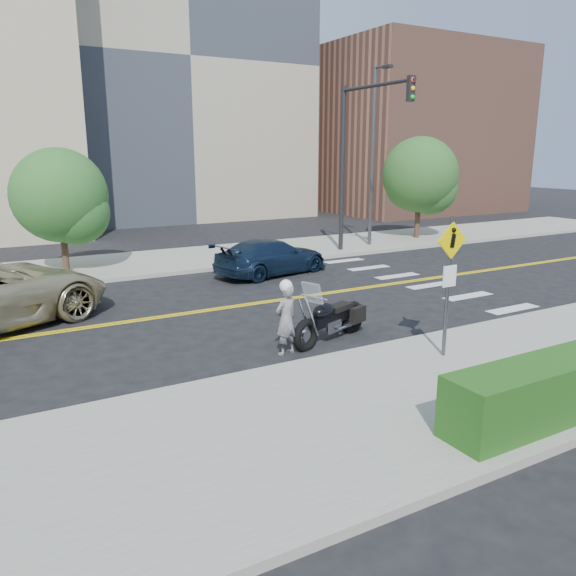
# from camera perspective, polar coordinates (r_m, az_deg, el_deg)

# --- Properties ---
(ground_plane) EXTENTS (120.00, 120.00, 0.00)m
(ground_plane) POSITION_cam_1_polar(r_m,az_deg,el_deg) (15.87, -12.37, -2.84)
(ground_plane) COLOR black
(ground_plane) RESTS_ON ground
(sidewalk_near) EXTENTS (60.00, 5.00, 0.15)m
(sidewalk_near) POSITION_cam_1_polar(r_m,az_deg,el_deg) (9.39, 1.79, -13.87)
(sidewalk_near) COLOR #9E9B91
(sidewalk_near) RESTS_ON ground_plane
(sidewalk_far) EXTENTS (60.00, 5.00, 0.15)m
(sidewalk_far) POSITION_cam_1_polar(r_m,az_deg,el_deg) (22.95, -17.97, 2.06)
(sidewalk_far) COLOR #9E9B91
(sidewalk_far) RESTS_ON ground_plane
(building_mid) EXTENTS (18.00, 14.00, 20.00)m
(building_mid) POSITION_cam_1_polar(r_m,az_deg,el_deg) (42.81, -13.27, 20.78)
(building_mid) COLOR #A39984
(building_mid) RESTS_ON ground_plane
(building_right) EXTENTS (14.00, 12.00, 12.00)m
(building_right) POSITION_cam_1_polar(r_m,az_deg,el_deg) (46.05, 12.27, 15.30)
(building_right) COLOR #8C5947
(building_right) RESTS_ON ground_plane
(lamp_post) EXTENTS (0.16, 0.16, 8.00)m
(lamp_post) POSITION_cam_1_polar(r_m,az_deg,el_deg) (26.70, 8.55, 12.91)
(lamp_post) COLOR #4C4C51
(lamp_post) RESTS_ON sidewalk_far
(traffic_light) EXTENTS (0.28, 4.50, 7.00)m
(traffic_light) POSITION_cam_1_polar(r_m,az_deg,el_deg) (24.36, 6.87, 14.14)
(traffic_light) COLOR black
(traffic_light) RESTS_ON sidewalk_far
(pedestrian_sign) EXTENTS (0.78, 0.08, 3.00)m
(pedestrian_sign) POSITION_cam_1_polar(r_m,az_deg,el_deg) (12.16, 16.06, 1.46)
(pedestrian_sign) COLOR #4C4C51
(pedestrian_sign) RESTS_ON sidewalk_near
(motorcyclist) EXTENTS (0.67, 0.53, 1.72)m
(motorcyclist) POSITION_cam_1_polar(r_m,az_deg,el_deg) (12.41, -0.20, -3.02)
(motorcyclist) COLOR #A6A6AA
(motorcyclist) RESTS_ON ground
(motorcycle) EXTENTS (2.67, 1.59, 1.56)m
(motorcycle) POSITION_cam_1_polar(r_m,az_deg,el_deg) (13.40, 4.39, -2.14)
(motorcycle) COLOR black
(motorcycle) RESTS_ON ground
(parked_car_blue) EXTENTS (4.83, 2.79, 1.32)m
(parked_car_blue) POSITION_cam_1_polar(r_m,az_deg,el_deg) (20.74, -1.68, 3.19)
(parked_car_blue) COLOR #162944
(parked_car_blue) RESTS_ON ground
(tree_far_a) EXTENTS (3.36, 3.36, 4.60)m
(tree_far_a) POSITION_cam_1_polar(r_m,az_deg,el_deg) (21.89, -22.19, 8.69)
(tree_far_a) COLOR #382619
(tree_far_a) RESTS_ON ground
(tree_far_b) EXTENTS (3.76, 3.76, 5.20)m
(tree_far_b) POSITION_cam_1_polar(r_m,az_deg,el_deg) (29.45, 13.25, 11.13)
(tree_far_b) COLOR #382619
(tree_far_b) RESTS_ON ground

